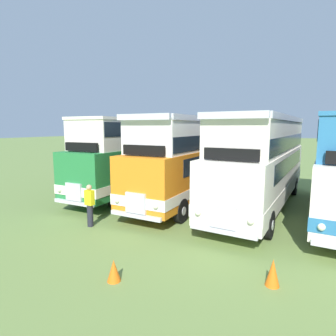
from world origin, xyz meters
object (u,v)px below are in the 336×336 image
at_px(bus_third_in_row, 263,160).
at_px(marshal_person, 90,205).
at_px(cone_near_end, 114,271).
at_px(bus_first_in_row, 136,153).
at_px(cone_mid_row, 273,273).
at_px(bus_second_in_row, 192,157).

xyz_separation_m(bus_third_in_row, marshal_person, (-5.49, -6.33, -1.48)).
bearing_deg(bus_third_in_row, cone_near_end, -102.15).
distance_m(bus_first_in_row, marshal_person, 6.41).
height_order(bus_first_in_row, cone_mid_row, bus_first_in_row).
xyz_separation_m(bus_first_in_row, marshal_person, (1.88, -5.92, -1.58)).
height_order(cone_mid_row, marshal_person, marshal_person).
bearing_deg(marshal_person, cone_near_end, -38.16).
bearing_deg(cone_mid_row, bus_first_in_row, 142.72).
distance_m(bus_second_in_row, marshal_person, 6.43).
xyz_separation_m(bus_third_in_row, cone_mid_row, (1.71, -7.32, -2.01)).
xyz_separation_m(cone_near_end, marshal_person, (-3.53, 2.77, 0.60)).
distance_m(bus_first_in_row, cone_near_end, 10.47).
height_order(bus_second_in_row, cone_near_end, bus_second_in_row).
bearing_deg(marshal_person, cone_mid_row, -7.85).
bearing_deg(bus_first_in_row, bus_second_in_row, 1.21).
bearing_deg(bus_third_in_row, cone_mid_row, -76.83).
relative_size(bus_first_in_row, bus_third_in_row, 0.90).
distance_m(bus_first_in_row, bus_third_in_row, 7.38).
xyz_separation_m(bus_second_in_row, marshal_person, (-1.81, -6.00, -1.47)).
relative_size(bus_third_in_row, marshal_person, 6.61).
relative_size(cone_mid_row, marshal_person, 0.41).
distance_m(cone_near_end, cone_mid_row, 4.08).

